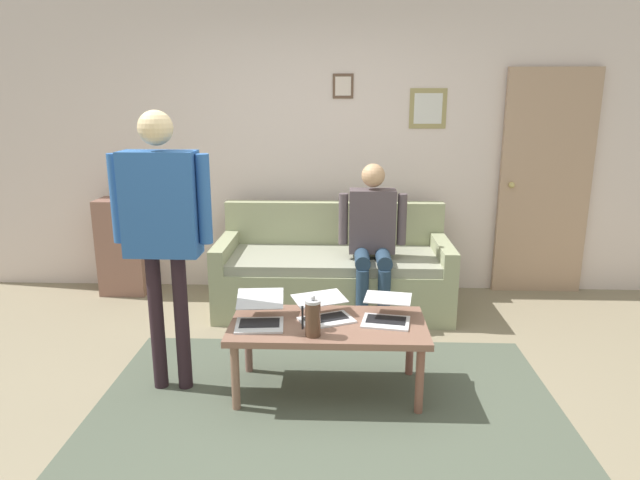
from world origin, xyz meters
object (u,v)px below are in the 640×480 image
(interior_door, at_px, (545,184))
(laptop_right, at_px, (324,312))
(couch, at_px, (333,274))
(coffee_table, at_px, (328,330))
(french_press, at_px, (313,318))
(person_seated, at_px, (372,233))
(laptop_left, at_px, (387,313))
(flower_vase, at_px, (118,185))
(laptop_center, at_px, (260,316))
(side_shelf, at_px, (124,246))
(person_standing, at_px, (162,217))

(interior_door, relative_size, laptop_right, 4.85)
(couch, xyz_separation_m, coffee_table, (0.01, 1.45, 0.10))
(french_press, distance_m, person_seated, 1.48)
(laptop_right, distance_m, person_seated, 1.23)
(laptop_left, relative_size, flower_vase, 0.93)
(laptop_center, bearing_deg, couch, -106.34)
(flower_vase, bearing_deg, interior_door, -177.30)
(flower_vase, distance_m, person_seated, 2.36)
(french_press, distance_m, side_shelf, 2.71)
(couch, relative_size, person_seated, 1.53)
(laptop_right, bearing_deg, couch, -91.65)
(couch, bearing_deg, laptop_right, 88.35)
(coffee_table, height_order, laptop_center, laptop_center)
(interior_door, xyz_separation_m, person_standing, (2.92, 1.95, 0.08))
(laptop_left, height_order, person_seated, person_seated)
(laptop_right, xyz_separation_m, person_standing, (0.96, 0.06, 0.61))
(flower_vase, bearing_deg, person_seated, 166.42)
(couch, relative_size, person_standing, 1.14)
(coffee_table, xyz_separation_m, laptop_left, (-0.36, -0.05, 0.10))
(interior_door, distance_m, person_seated, 1.79)
(coffee_table, bearing_deg, person_standing, -0.72)
(laptop_left, height_order, side_shelf, side_shelf)
(laptop_right, relative_size, flower_vase, 1.03)
(coffee_table, relative_size, person_seated, 0.94)
(french_press, distance_m, person_standing, 1.07)
(interior_door, xyz_separation_m, laptop_center, (2.35, 1.97, -0.52))
(laptop_left, bearing_deg, side_shelf, -36.80)
(laptop_right, bearing_deg, side_shelf, -41.73)
(interior_door, relative_size, coffee_table, 1.71)
(french_press, height_order, flower_vase, flower_vase)
(side_shelf, distance_m, flower_vase, 0.57)
(interior_door, relative_size, person_seated, 1.60)
(person_standing, bearing_deg, laptop_right, -176.70)
(coffee_table, xyz_separation_m, side_shelf, (1.94, -1.78, 0.04))
(couch, height_order, french_press, couch)
(side_shelf, bearing_deg, laptop_right, 138.27)
(interior_door, height_order, french_press, interior_door)
(french_press, relative_size, flower_vase, 0.60)
(interior_door, bearing_deg, coffee_table, 45.36)
(laptop_right, bearing_deg, flower_vase, -41.69)
(laptop_left, height_order, laptop_right, laptop_left)
(coffee_table, xyz_separation_m, french_press, (0.08, 0.19, 0.16))
(coffee_table, bearing_deg, french_press, 66.37)
(person_seated, bearing_deg, french_press, 73.70)
(interior_door, height_order, laptop_center, interior_door)
(interior_door, height_order, flower_vase, interior_door)
(french_press, bearing_deg, laptop_center, -28.04)
(laptop_right, height_order, side_shelf, side_shelf)
(person_standing, xyz_separation_m, person_seated, (-1.32, -1.21, -0.38))
(french_press, height_order, side_shelf, side_shelf)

